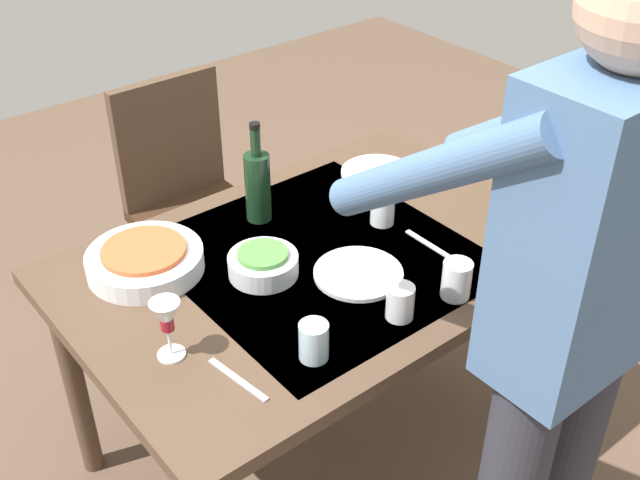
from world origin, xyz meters
TOP-DOWN VIEW (x-y plane):
  - ground_plane at (0.00, 0.00)m, footprint 6.00×6.00m
  - dining_table at (0.00, 0.00)m, footprint 1.33×0.90m
  - chair_near at (-0.07, -0.83)m, footprint 0.40×0.40m
  - person_server at (-0.04, 0.71)m, footprint 0.42×0.61m
  - wine_bottle at (0.02, -0.25)m, footprint 0.07×0.07m
  - wine_glass_left at (0.50, 0.09)m, footprint 0.07×0.07m
  - water_cup_near_left at (0.01, 0.31)m, footprint 0.07×0.07m
  - water_cup_near_right at (0.26, 0.30)m, footprint 0.07×0.07m
  - water_cup_far_left at (-0.24, -0.02)m, footprint 0.07×0.07m
  - water_cup_far_right at (-0.15, 0.34)m, footprint 0.07×0.07m
  - serving_bowl_pasta at (0.39, -0.23)m, footprint 0.30×0.30m
  - side_bowl_salad at (0.16, -0.03)m, footprint 0.18×0.18m
  - dinner_plate_near at (-0.02, 0.13)m, footprint 0.23×0.23m
  - dinner_plate_far at (-0.41, -0.23)m, footprint 0.23×0.23m
  - table_knife at (-0.26, 0.16)m, footprint 0.02×0.20m
  - table_fork at (0.43, 0.25)m, footprint 0.04×0.18m

SIDE VIEW (x-z plane):
  - ground_plane at x=0.00m, z-range 0.00..0.00m
  - chair_near at x=-0.07m, z-range 0.07..0.98m
  - dining_table at x=0.00m, z-range 0.29..1.03m
  - table_knife at x=-0.26m, z-range 0.74..0.74m
  - table_fork at x=0.43m, z-range 0.74..0.74m
  - dinner_plate_near at x=-0.02m, z-range 0.74..0.75m
  - dinner_plate_far at x=-0.41m, z-range 0.74..0.75m
  - serving_bowl_pasta at x=0.39m, z-range 0.74..0.81m
  - side_bowl_salad at x=0.16m, z-range 0.74..0.81m
  - water_cup_near_left at x=0.01m, z-range 0.74..0.82m
  - water_cup_near_right at x=0.26m, z-range 0.74..0.83m
  - water_cup_far_right at x=-0.15m, z-range 0.74..0.84m
  - water_cup_far_left at x=-0.24m, z-range 0.74..0.84m
  - wine_glass_left at x=0.50m, z-range 0.77..0.92m
  - wine_bottle at x=0.02m, z-range 0.70..1.00m
  - person_server at x=-0.04m, z-range 0.12..1.81m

